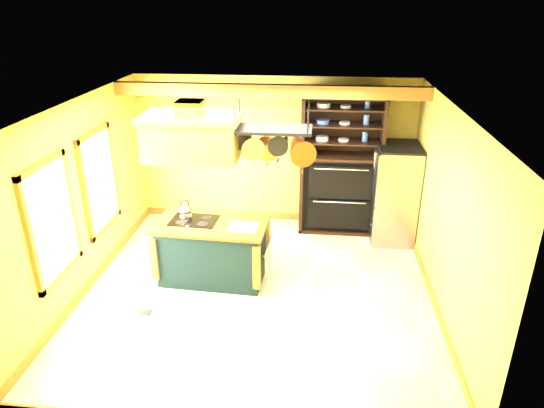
% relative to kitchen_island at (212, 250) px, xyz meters
% --- Properties ---
extents(floor, '(5.00, 5.00, 0.00)m').
position_rel_kitchen_island_xyz_m(floor, '(0.72, -0.30, -0.47)').
color(floor, beige).
rests_on(floor, ground).
extents(ceiling, '(5.00, 5.00, 0.00)m').
position_rel_kitchen_island_xyz_m(ceiling, '(0.72, -0.30, 2.23)').
color(ceiling, white).
rests_on(ceiling, wall_back).
extents(wall_back, '(5.00, 0.02, 2.70)m').
position_rel_kitchen_island_xyz_m(wall_back, '(0.72, 2.20, 0.88)').
color(wall_back, '#D8C54F').
rests_on(wall_back, floor).
extents(wall_front, '(5.00, 0.02, 2.70)m').
position_rel_kitchen_island_xyz_m(wall_front, '(0.72, -2.80, 0.88)').
color(wall_front, '#D8C54F').
rests_on(wall_front, floor).
extents(wall_left, '(0.02, 5.00, 2.70)m').
position_rel_kitchen_island_xyz_m(wall_left, '(-1.78, -0.30, 0.88)').
color(wall_left, '#D8C54F').
rests_on(wall_left, floor).
extents(wall_right, '(0.02, 5.00, 2.70)m').
position_rel_kitchen_island_xyz_m(wall_right, '(3.22, -0.30, 0.88)').
color(wall_right, '#D8C54F').
rests_on(wall_right, floor).
extents(ceiling_beam, '(5.00, 0.15, 0.20)m').
position_rel_kitchen_island_xyz_m(ceiling_beam, '(0.72, 1.40, 2.12)').
color(ceiling_beam, olive).
rests_on(ceiling_beam, ceiling).
extents(window_near, '(0.06, 1.06, 1.56)m').
position_rel_kitchen_island_xyz_m(window_near, '(-1.74, -1.10, 0.93)').
color(window_near, olive).
rests_on(window_near, wall_left).
extents(window_far, '(0.06, 1.06, 1.56)m').
position_rel_kitchen_island_xyz_m(window_far, '(-1.74, 0.30, 0.93)').
color(window_far, olive).
rests_on(window_far, wall_left).
extents(kitchen_island, '(1.68, 1.00, 1.11)m').
position_rel_kitchen_island_xyz_m(kitchen_island, '(0.00, 0.00, 0.00)').
color(kitchen_island, '#12282A').
rests_on(kitchen_island, floor).
extents(range_hood, '(1.34, 0.76, 0.80)m').
position_rel_kitchen_island_xyz_m(range_hood, '(-0.20, -0.00, 1.76)').
color(range_hood, gold).
rests_on(range_hood, ceiling).
extents(pot_rack, '(1.15, 0.52, 0.83)m').
position_rel_kitchen_island_xyz_m(pot_rack, '(0.92, -0.00, 1.75)').
color(pot_rack, black).
rests_on(pot_rack, ceiling).
extents(refrigerator, '(0.72, 0.85, 1.66)m').
position_rel_kitchen_island_xyz_m(refrigerator, '(2.84, 1.60, 0.34)').
color(refrigerator, '#92939A').
rests_on(refrigerator, floor).
extents(hutch, '(1.40, 0.63, 2.48)m').
position_rel_kitchen_island_xyz_m(hutch, '(1.92, 1.93, 0.47)').
color(hutch, black).
rests_on(hutch, floor).
extents(floor_register, '(0.28, 0.12, 0.01)m').
position_rel_kitchen_island_xyz_m(floor_register, '(-0.80, -0.98, -0.46)').
color(floor_register, black).
rests_on(floor_register, floor).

